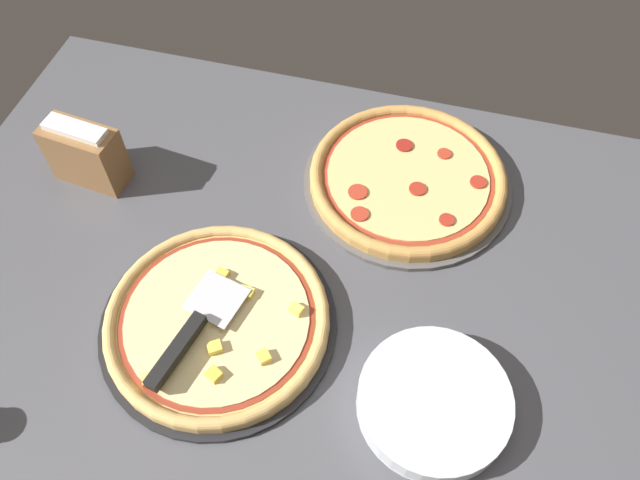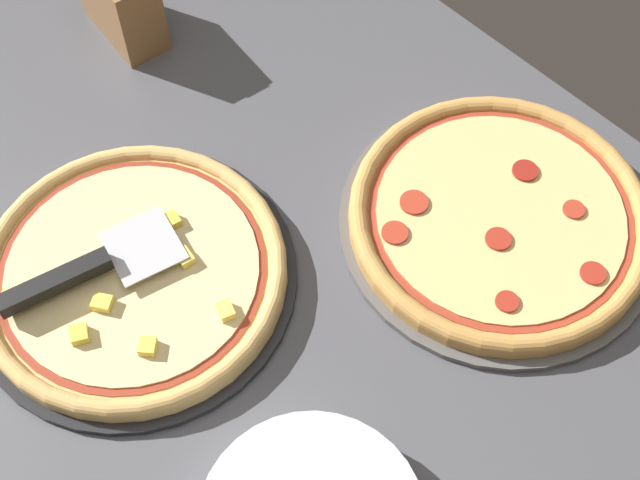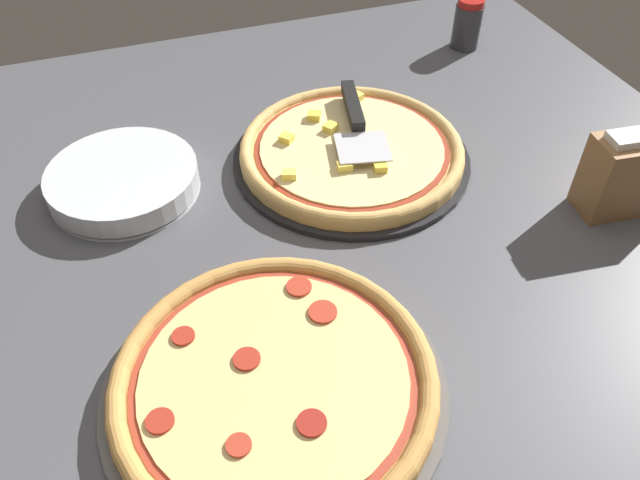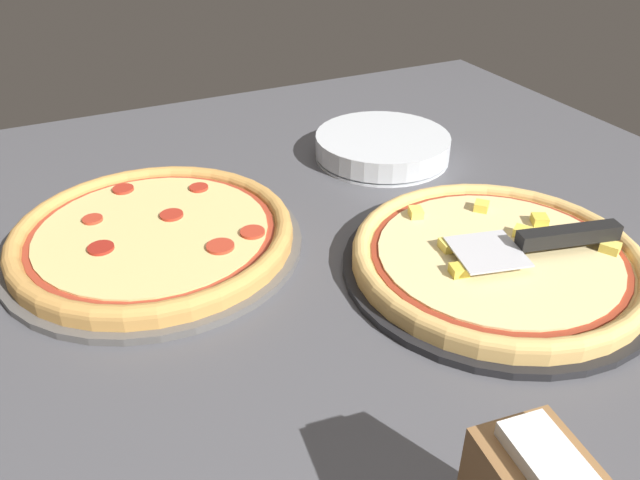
% 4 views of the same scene
% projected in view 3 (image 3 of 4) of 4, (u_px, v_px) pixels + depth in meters
% --- Properties ---
extents(ground_plane, '(1.40, 1.16, 0.04)m').
position_uv_depth(ground_plane, '(305.00, 198.00, 1.00)').
color(ground_plane, '#4C4C51').
extents(pizza_pan_front, '(0.39, 0.39, 0.01)m').
position_uv_depth(pizza_pan_front, '(351.00, 158.00, 1.04)').
color(pizza_pan_front, black).
rests_on(pizza_pan_front, ground_plane).
extents(pizza_front, '(0.37, 0.37, 0.03)m').
position_uv_depth(pizza_front, '(351.00, 149.00, 1.03)').
color(pizza_front, '#DBAD60').
rests_on(pizza_front, pizza_pan_front).
extents(pizza_pan_back, '(0.40, 0.40, 0.01)m').
position_uv_depth(pizza_pan_back, '(275.00, 388.00, 0.72)').
color(pizza_pan_back, '#565451').
rests_on(pizza_pan_back, ground_plane).
extents(pizza_back, '(0.38, 0.38, 0.03)m').
position_uv_depth(pizza_back, '(274.00, 380.00, 0.71)').
color(pizza_back, '#C68E47').
rests_on(pizza_back, pizza_pan_back).
extents(serving_spatula, '(0.10, 0.22, 0.02)m').
position_uv_depth(serving_spatula, '(355.00, 114.00, 1.05)').
color(serving_spatula, silver).
rests_on(serving_spatula, pizza_front).
extents(plate_stack, '(0.23, 0.23, 0.04)m').
position_uv_depth(plate_stack, '(123.00, 180.00, 0.97)').
color(plate_stack, silver).
rests_on(plate_stack, ground_plane).
extents(parmesan_shaker, '(0.06, 0.06, 0.10)m').
position_uv_depth(parmesan_shaker, '(468.00, 24.00, 1.29)').
color(parmesan_shaker, '#333338').
rests_on(parmesan_shaker, ground_plane).
extents(napkin_holder, '(0.15, 0.08, 0.14)m').
position_uv_depth(napkin_holder, '(633.00, 172.00, 0.92)').
color(napkin_holder, olive).
rests_on(napkin_holder, ground_plane).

